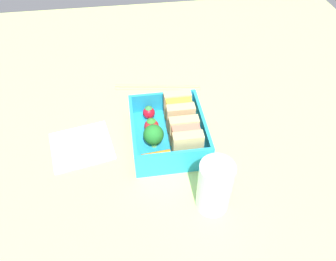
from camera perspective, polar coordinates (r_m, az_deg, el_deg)
ground_plane at (r=63.94cm, az=0.00°, el=-2.32°), size 120.00×120.00×2.00cm
bento_tray at (r=62.76cm, az=0.00°, el=-1.34°), size 16.21×13.50×1.20cm
bento_rim at (r=60.82cm, az=0.00°, el=0.40°), size 16.21×13.50×4.20cm
sandwich_left at (r=63.20cm, az=1.89°, el=3.40°), size 5.83×5.27×5.66cm
sandwich_center_left at (r=58.17cm, az=3.08°, el=-1.33°), size 5.83×5.27×5.66cm
strawberry_left at (r=65.22cm, az=-3.36°, el=3.19°), size 2.45×2.45×3.05cm
strawberry_far_left at (r=62.15cm, az=-2.89°, el=0.82°), size 2.83×2.83×3.43cm
broccoli_floret at (r=58.62cm, az=-2.54°, el=-0.78°), size 3.73×3.73×4.81cm
carrot_stick_far_left at (r=58.18cm, az=-2.11°, el=-4.40°), size 1.92×5.35×1.44cm
chopstick_pair at (r=75.07cm, az=-1.95°, el=7.67°), size 4.66×19.34×0.70cm
drinking_glass at (r=51.12cm, az=8.10°, el=-9.64°), size 5.30×5.30×9.64cm
folded_napkin at (r=64.15cm, az=-14.84°, el=-2.55°), size 12.45×12.91×0.40cm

